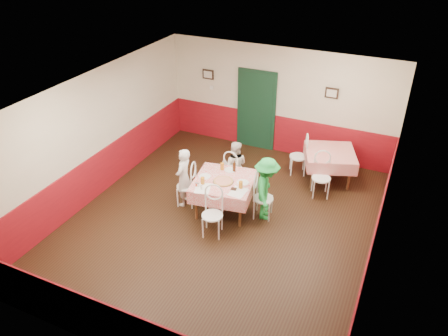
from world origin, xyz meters
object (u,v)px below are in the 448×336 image
at_px(pizza, 223,181).
at_px(chair_right, 263,198).
at_px(chair_left, 186,186).
at_px(wallet, 234,189).
at_px(main_table, 224,195).
at_px(diner_right, 266,189).
at_px(glass_b, 241,185).
at_px(diner_left, 184,177).
at_px(second_table, 329,166).
at_px(beer_bottle, 234,167).
at_px(diner_far, 235,166).
at_px(chair_second_a, 298,157).
at_px(glass_a, 203,181).
at_px(chair_near, 212,216).
at_px(chair_second_b, 321,178).
at_px(glass_c, 222,166).
at_px(chair_far, 234,172).

bearing_deg(pizza, chair_right, 13.90).
height_order(chair_left, wallet, chair_left).
distance_m(main_table, pizza, 0.41).
distance_m(chair_left, wallet, 1.22).
bearing_deg(diner_right, glass_b, 103.98).
xyz_separation_m(main_table, wallet, (0.33, -0.25, 0.40)).
distance_m(pizza, diner_left, 0.91).
height_order(second_table, beer_bottle, beer_bottle).
height_order(second_table, chair_right, chair_right).
height_order(second_table, diner_right, diner_right).
distance_m(chair_right, diner_far, 1.25).
bearing_deg(chair_second_a, chair_right, -24.25).
relative_size(beer_bottle, diner_right, 0.18).
distance_m(glass_b, beer_bottle, 0.66).
distance_m(glass_a, glass_b, 0.79).
distance_m(chair_near, glass_a, 0.80).
distance_m(second_table, chair_near, 3.41).
relative_size(chair_right, chair_near, 1.00).
bearing_deg(chair_right, pizza, 94.39).
distance_m(chair_second_b, diner_right, 1.56).
xyz_separation_m(second_table, pizza, (-1.73, -2.24, 0.40)).
relative_size(second_table, diner_left, 0.84).
distance_m(glass_c, wallet, 0.83).
xyz_separation_m(glass_c, diner_left, (-0.67, -0.51, -0.17)).
distance_m(chair_second_b, pizza, 2.30).
relative_size(chair_second_b, glass_a, 5.90).
relative_size(main_table, chair_near, 1.36).
xyz_separation_m(chair_right, chair_near, (-0.71, -0.97, 0.00)).
bearing_deg(glass_b, diner_right, 31.37).
height_order(chair_left, glass_b, glass_b).
bearing_deg(chair_far, chair_right, 148.22).
height_order(glass_b, diner_right, diner_right).
bearing_deg(chair_second_b, chair_second_a, 115.05).
relative_size(second_table, glass_a, 7.35).
bearing_deg(chair_near, pizza, 84.91).
relative_size(main_table, chair_second_a, 1.36).
xyz_separation_m(main_table, chair_far, (-0.13, 0.84, 0.08)).
bearing_deg(chair_second_b, glass_b, -150.04).
xyz_separation_m(second_table, diner_left, (-2.63, -2.31, 0.29)).
relative_size(pizza, diner_far, 0.34).
xyz_separation_m(second_table, diner_right, (-0.85, -2.03, 0.32)).
bearing_deg(chair_right, main_table, 89.47).
bearing_deg(wallet, chair_left, 165.52).
xyz_separation_m(pizza, glass_a, (-0.35, -0.25, 0.06)).
bearing_deg(beer_bottle, diner_left, -149.96).
relative_size(main_table, pizza, 3.01).
bearing_deg(wallet, chair_far, 104.03).
relative_size(chair_left, chair_second_a, 1.00).
distance_m(second_table, diner_left, 3.51).
distance_m(beer_bottle, diner_right, 0.90).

